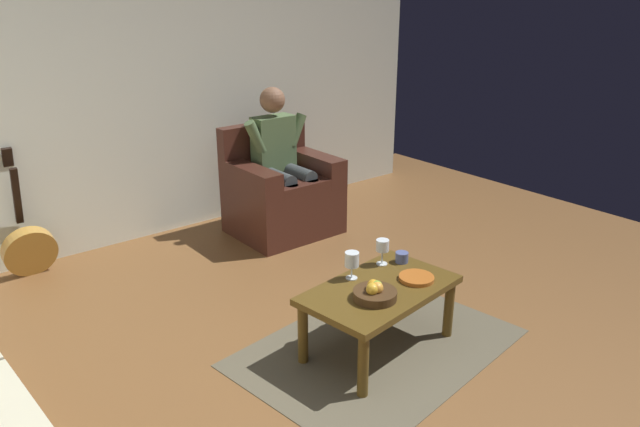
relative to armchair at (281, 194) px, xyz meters
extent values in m
plane|color=brown|center=(0.89, 2.34, -0.34)|extent=(7.15, 7.15, 0.00)
cube|color=silver|center=(0.89, -0.67, 1.04)|extent=(5.84, 0.06, 2.77)
cube|color=brown|center=(0.63, 1.88, -0.34)|extent=(1.75, 1.35, 0.01)
cube|color=#422118|center=(0.00, 0.03, -0.13)|extent=(0.85, 0.72, 0.42)
cube|color=#422118|center=(0.00, 0.09, 0.13)|extent=(0.49, 0.60, 0.10)
cube|color=#422118|center=(-0.33, 0.03, 0.20)|extent=(0.18, 0.72, 0.24)
cube|color=#422118|center=(0.33, 0.03, 0.20)|extent=(0.18, 0.72, 0.24)
cube|color=#422118|center=(0.00, -0.27, 0.33)|extent=(0.84, 0.12, 0.51)
cube|color=#516B42|center=(0.00, -0.10, 0.43)|extent=(0.36, 0.18, 0.49)
sphere|color=brown|center=(0.00, -0.10, 0.81)|extent=(0.21, 0.21, 0.21)
cylinder|color=#3A4042|center=(-0.11, 0.10, 0.19)|extent=(0.13, 0.40, 0.13)
cylinder|color=#3A4042|center=(-0.10, 0.30, -0.08)|extent=(0.12, 0.12, 0.52)
cylinder|color=#516B42|center=(-0.21, -0.04, 0.53)|extent=(0.20, 0.09, 0.29)
cylinder|color=#3A4042|center=(0.11, 0.10, 0.19)|extent=(0.13, 0.40, 0.13)
cylinder|color=#3A4042|center=(0.11, 0.30, -0.08)|extent=(0.12, 0.12, 0.52)
cylinder|color=#516B42|center=(0.21, -0.05, 0.53)|extent=(0.20, 0.09, 0.29)
cube|color=#533D16|center=(0.63, 1.88, 0.05)|extent=(0.98, 0.66, 0.04)
cylinder|color=#533D16|center=(0.20, 2.05, -0.16)|extent=(0.06, 0.06, 0.37)
cylinder|color=#533D16|center=(1.01, 2.16, -0.16)|extent=(0.06, 0.06, 0.37)
cylinder|color=#533D16|center=(0.26, 1.61, -0.16)|extent=(0.06, 0.06, 0.37)
cylinder|color=#533D16|center=(1.07, 1.72, -0.16)|extent=(0.06, 0.06, 0.37)
cylinder|color=#BB8738|center=(1.97, -0.46, -0.15)|extent=(0.38, 0.19, 0.39)
cylinder|color=black|center=(1.97, -0.41, -0.13)|extent=(0.11, 0.03, 0.10)
cube|color=black|center=(1.97, -0.56, 0.26)|extent=(0.05, 0.14, 0.45)
cube|color=black|center=(1.97, -0.63, 0.54)|extent=(0.07, 0.06, 0.14)
cylinder|color=silver|center=(0.69, 1.70, 0.07)|extent=(0.07, 0.07, 0.01)
cylinder|color=silver|center=(0.69, 1.70, 0.11)|extent=(0.01, 0.01, 0.07)
cylinder|color=silver|center=(0.69, 1.70, 0.19)|extent=(0.09, 0.09, 0.09)
cylinder|color=#590C19|center=(0.69, 1.70, 0.17)|extent=(0.08, 0.08, 0.04)
cylinder|color=silver|center=(0.41, 1.67, 0.07)|extent=(0.07, 0.07, 0.01)
cylinder|color=silver|center=(0.41, 1.67, 0.12)|extent=(0.01, 0.01, 0.09)
cylinder|color=silver|center=(0.41, 1.67, 0.20)|extent=(0.08, 0.08, 0.07)
cylinder|color=#590C19|center=(0.41, 1.67, 0.18)|extent=(0.07, 0.07, 0.03)
cylinder|color=#412B17|center=(0.75, 1.97, 0.09)|extent=(0.25, 0.25, 0.05)
sphere|color=gold|center=(0.78, 1.97, 0.14)|extent=(0.07, 0.07, 0.07)
sphere|color=gold|center=(0.75, 1.98, 0.14)|extent=(0.07, 0.07, 0.07)
sphere|color=#85AE36|center=(0.74, 1.96, 0.14)|extent=(0.07, 0.07, 0.07)
sphere|color=gold|center=(0.75, 1.94, 0.14)|extent=(0.07, 0.07, 0.07)
cylinder|color=#B25D21|center=(0.40, 1.95, 0.08)|extent=(0.21, 0.21, 0.02)
cylinder|color=#4F5C8F|center=(0.29, 1.73, 0.10)|extent=(0.08, 0.08, 0.07)
camera|label=1|loc=(2.85, 4.10, 1.70)|focal=33.91mm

